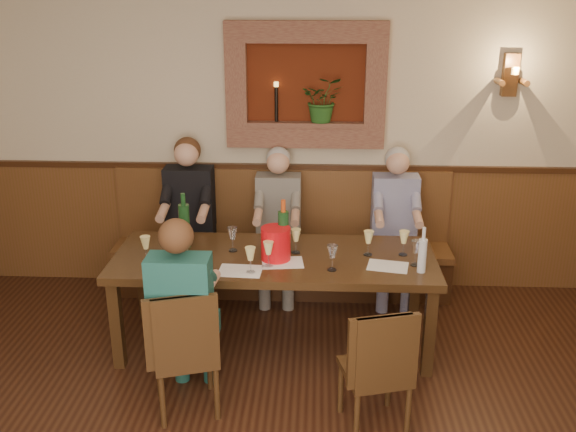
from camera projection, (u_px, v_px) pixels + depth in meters
name	position (u px, v px, depth m)	size (l,w,h in m)	color
room_shell	(242.00, 182.00, 2.66)	(6.04, 6.04, 2.82)	beige
wall_niche	(310.00, 91.00, 5.44)	(1.36, 0.30, 1.06)	#561D0C
wall_sconce	(511.00, 76.00, 5.31)	(0.25, 0.20, 0.35)	brown
dining_table	(274.00, 265.00, 4.81)	(2.40, 0.90, 0.75)	#362210
bench	(282.00, 257.00, 5.82)	(3.00, 0.45, 1.11)	#381E0F
chair_near_left	(187.00, 374.00, 4.18)	(0.50, 0.50, 0.91)	#362210
chair_near_right	(375.00, 392.00, 4.02)	(0.47, 0.47, 0.87)	#362210
person_bench_left	(190.00, 233.00, 5.66)	(0.42, 0.52, 1.43)	black
person_bench_mid	(278.00, 238.00, 5.64)	(0.39, 0.48, 1.35)	#504C49
person_bench_right	(394.00, 239.00, 5.59)	(0.39, 0.48, 1.37)	navy
person_chair_front	(186.00, 330.00, 4.14)	(0.39, 0.48, 1.36)	#163C4F
spittoon_bucket	(276.00, 244.00, 4.69)	(0.22, 0.22, 0.25)	red
wine_bottle_green_a	(283.00, 232.00, 4.74)	(0.10, 0.10, 0.43)	#19471E
wine_bottle_green_b	(185.00, 225.00, 4.89)	(0.10, 0.10, 0.43)	#19471E
water_bottle	(422.00, 254.00, 4.48)	(0.07, 0.07, 0.33)	silver
tasting_sheet_a	(166.00, 259.00, 4.72)	(0.26, 0.19, 0.00)	white
tasting_sheet_b	(283.00, 263.00, 4.66)	(0.30, 0.21, 0.00)	white
tasting_sheet_c	(388.00, 266.00, 4.61)	(0.29, 0.20, 0.00)	white
tasting_sheet_d	(240.00, 271.00, 4.53)	(0.30, 0.22, 0.00)	white
wine_glass_0	(146.00, 249.00, 4.67)	(0.08, 0.08, 0.19)	#FAF095
wine_glass_1	(184.00, 239.00, 4.84)	(0.08, 0.08, 0.19)	white
wine_glass_2	(185.00, 255.00, 4.56)	(0.08, 0.08, 0.19)	#FAF095
wine_glass_3	(233.00, 239.00, 4.84)	(0.08, 0.08, 0.19)	white
wine_glass_4	(268.00, 254.00, 4.58)	(0.08, 0.08, 0.19)	#FAF095
wine_glass_5	(296.00, 241.00, 4.81)	(0.08, 0.08, 0.19)	#FAF095
wine_glass_6	(332.00, 258.00, 4.52)	(0.08, 0.08, 0.19)	white
wine_glass_7	(368.00, 243.00, 4.77)	(0.08, 0.08, 0.19)	#FAF095
wine_glass_8	(416.00, 253.00, 4.59)	(0.08, 0.08, 0.19)	white
wine_glass_9	(250.00, 260.00, 4.48)	(0.08, 0.08, 0.19)	#FAF095
wine_glass_10	(404.00, 243.00, 4.77)	(0.08, 0.08, 0.19)	#FAF095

